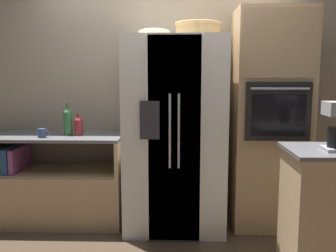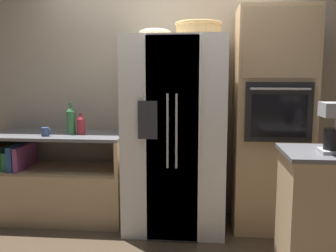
{
  "view_description": "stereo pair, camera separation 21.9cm",
  "coord_description": "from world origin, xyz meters",
  "px_view_note": "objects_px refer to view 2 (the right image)",
  "views": [
    {
      "loc": [
        0.17,
        -3.5,
        1.5
      ],
      "look_at": [
        0.06,
        -0.05,
        1.01
      ],
      "focal_mm": 40.0,
      "sensor_mm": 36.0,
      "label": 1
    },
    {
      "loc": [
        0.39,
        -3.49,
        1.5
      ],
      "look_at": [
        0.06,
        -0.05,
        1.01
      ],
      "focal_mm": 40.0,
      "sensor_mm": 36.0,
      "label": 2
    }
  ],
  "objects_px": {
    "refrigerator": "(175,134)",
    "mug": "(45,132)",
    "wall_oven": "(272,121)",
    "fruit_bowl": "(155,33)",
    "wicker_basket": "(198,28)",
    "bottle_tall": "(81,124)",
    "bottle_short": "(71,120)"
  },
  "relations": [
    {
      "from": "wall_oven",
      "to": "mug",
      "type": "relative_size",
      "value": 19.43
    },
    {
      "from": "bottle_short",
      "to": "refrigerator",
      "type": "bearing_deg",
      "value": -3.96
    },
    {
      "from": "wicker_basket",
      "to": "refrigerator",
      "type": "bearing_deg",
      "value": 170.39
    },
    {
      "from": "wicker_basket",
      "to": "mug",
      "type": "xyz_separation_m",
      "value": [
        -1.47,
        -0.03,
        -0.97
      ]
    },
    {
      "from": "wall_oven",
      "to": "mug",
      "type": "height_order",
      "value": "wall_oven"
    },
    {
      "from": "wicker_basket",
      "to": "fruit_bowl",
      "type": "distance_m",
      "value": 0.41
    },
    {
      "from": "refrigerator",
      "to": "wall_oven",
      "type": "distance_m",
      "value": 0.92
    },
    {
      "from": "refrigerator",
      "to": "wicker_basket",
      "type": "xyz_separation_m",
      "value": [
        0.21,
        -0.04,
        0.98
      ]
    },
    {
      "from": "refrigerator",
      "to": "mug",
      "type": "distance_m",
      "value": 1.26
    },
    {
      "from": "bottle_tall",
      "to": "refrigerator",
      "type": "bearing_deg",
      "value": -3.97
    },
    {
      "from": "wicker_basket",
      "to": "mug",
      "type": "distance_m",
      "value": 1.76
    },
    {
      "from": "refrigerator",
      "to": "fruit_bowl",
      "type": "distance_m",
      "value": 0.97
    },
    {
      "from": "wall_oven",
      "to": "fruit_bowl",
      "type": "relative_size",
      "value": 6.91
    },
    {
      "from": "bottle_tall",
      "to": "bottle_short",
      "type": "height_order",
      "value": "bottle_short"
    },
    {
      "from": "refrigerator",
      "to": "bottle_tall",
      "type": "height_order",
      "value": "refrigerator"
    },
    {
      "from": "fruit_bowl",
      "to": "bottle_short",
      "type": "relative_size",
      "value": 0.95
    },
    {
      "from": "fruit_bowl",
      "to": "bottle_tall",
      "type": "xyz_separation_m",
      "value": [
        -0.75,
        0.05,
        -0.88
      ]
    },
    {
      "from": "wicker_basket",
      "to": "bottle_short",
      "type": "relative_size",
      "value": 1.34
    },
    {
      "from": "refrigerator",
      "to": "wicker_basket",
      "type": "height_order",
      "value": "wicker_basket"
    },
    {
      "from": "refrigerator",
      "to": "bottle_short",
      "type": "relative_size",
      "value": 5.79
    },
    {
      "from": "refrigerator",
      "to": "wicker_basket",
      "type": "relative_size",
      "value": 4.32
    },
    {
      "from": "wall_oven",
      "to": "fruit_bowl",
      "type": "xyz_separation_m",
      "value": [
        -1.11,
        -0.06,
        0.82
      ]
    },
    {
      "from": "wall_oven",
      "to": "bottle_short",
      "type": "distance_m",
      "value": 1.96
    },
    {
      "from": "wall_oven",
      "to": "bottle_short",
      "type": "relative_size",
      "value": 6.6
    },
    {
      "from": "wicker_basket",
      "to": "bottle_tall",
      "type": "distance_m",
      "value": 1.47
    },
    {
      "from": "fruit_bowl",
      "to": "refrigerator",
      "type": "bearing_deg",
      "value": -5.36
    },
    {
      "from": "refrigerator",
      "to": "mug",
      "type": "xyz_separation_m",
      "value": [
        -1.26,
        -0.07,
        0.02
      ]
    },
    {
      "from": "bottle_tall",
      "to": "mug",
      "type": "relative_size",
      "value": 1.97
    },
    {
      "from": "wall_oven",
      "to": "mug",
      "type": "distance_m",
      "value": 2.18
    },
    {
      "from": "bottle_short",
      "to": "fruit_bowl",
      "type": "bearing_deg",
      "value": -3.64
    },
    {
      "from": "fruit_bowl",
      "to": "mug",
      "type": "height_order",
      "value": "fruit_bowl"
    },
    {
      "from": "wall_oven",
      "to": "fruit_bowl",
      "type": "bearing_deg",
      "value": -176.86
    }
  ]
}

